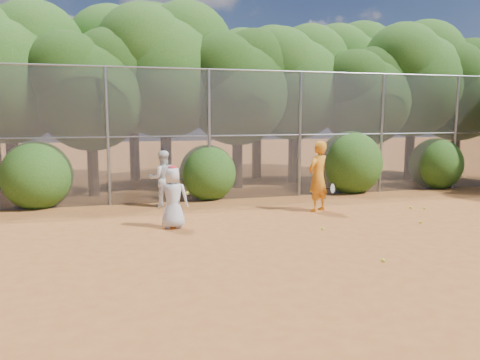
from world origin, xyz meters
name	(u,v)px	position (x,y,z in m)	size (l,w,h in m)	color
ground	(324,251)	(0.00, 0.00, 0.00)	(80.00, 80.00, 0.00)	#9C5423
fence_back	(237,134)	(-0.12, 6.00, 2.05)	(20.05, 0.09, 4.03)	gray
tree_1	(9,66)	(-6.94, 8.54, 4.16)	(4.64, 4.03, 6.35)	black
tree_2	(91,85)	(-4.45, 7.83, 3.58)	(3.99, 3.47, 5.47)	black
tree_3	(166,65)	(-1.94, 8.84, 4.40)	(4.89, 4.26, 6.70)	black
tree_4	(238,83)	(0.55, 8.24, 3.76)	(4.19, 3.64, 5.73)	black
tree_5	(295,78)	(3.06, 9.04, 4.05)	(4.51, 3.92, 6.17)	black
tree_6	(366,93)	(5.55, 8.03, 3.47)	(3.86, 3.36, 5.29)	black
tree_7	(414,74)	(8.06, 8.64, 4.28)	(4.77, 4.14, 6.53)	black
tree_8	(460,86)	(10.05, 8.34, 3.82)	(4.25, 3.70, 5.82)	black
tree_10	(133,64)	(-2.93, 11.05, 4.63)	(5.15, 4.48, 7.06)	black
tree_11	(258,78)	(2.06, 10.64, 4.16)	(4.64, 4.03, 6.35)	black
tree_12	(349,73)	(6.56, 11.24, 4.51)	(5.02, 4.37, 6.88)	black
bush_0	(37,172)	(-6.00, 6.30, 1.00)	(2.00, 2.00, 2.00)	#244D13
bush_1	(208,170)	(-1.00, 6.30, 0.90)	(1.80, 1.80, 1.80)	#244D13
bush_2	(350,160)	(4.00, 6.30, 1.10)	(2.20, 2.20, 2.20)	#244D13
bush_3	(436,162)	(7.50, 6.30, 0.95)	(1.90, 1.90, 1.90)	#244D13
player_yellow	(318,177)	(1.51, 3.53, 0.96)	(0.91, 0.75, 1.93)	orange
player_teen	(173,197)	(-2.58, 2.66, 0.73)	(0.78, 0.58, 1.48)	silver
player_white	(163,179)	(-2.51, 5.40, 0.81)	(0.85, 0.70, 1.62)	white
ball_0	(420,222)	(3.30, 1.47, 0.03)	(0.07, 0.07, 0.07)	#C1DE28
ball_1	(424,208)	(4.51, 2.93, 0.03)	(0.07, 0.07, 0.07)	#C1DE28
ball_2	(383,260)	(0.72, -0.95, 0.03)	(0.07, 0.07, 0.07)	#C1DE28
ball_4	(323,229)	(0.71, 1.52, 0.03)	(0.07, 0.07, 0.07)	#C1DE28
ball_5	(411,208)	(4.20, 3.11, 0.03)	(0.07, 0.07, 0.07)	#C1DE28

